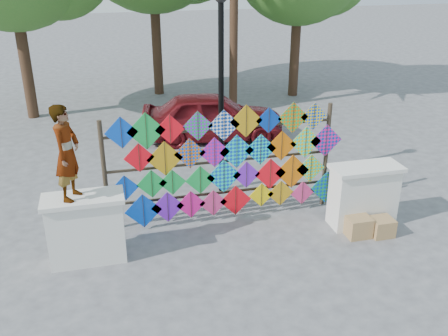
% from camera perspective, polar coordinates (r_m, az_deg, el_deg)
% --- Properties ---
extents(ground, '(80.00, 80.00, 0.00)m').
position_cam_1_polar(ground, '(9.93, 0.79, -7.66)').
color(ground, gray).
rests_on(ground, ground).
extents(parapet_left, '(1.40, 0.65, 1.28)m').
position_cam_1_polar(parapet_left, '(9.19, -15.47, -6.67)').
color(parapet_left, silver).
rests_on(parapet_left, ground).
extents(parapet_right, '(1.40, 0.65, 1.28)m').
position_cam_1_polar(parapet_right, '(10.40, 15.65, -2.98)').
color(parapet_right, silver).
rests_on(parapet_right, ground).
extents(kite_rack, '(5.01, 0.24, 2.42)m').
position_cam_1_polar(kite_rack, '(10.02, 0.42, 0.53)').
color(kite_rack, '#32271B').
rests_on(kite_rack, ground).
extents(vendor_woman, '(0.60, 0.71, 1.65)m').
position_cam_1_polar(vendor_woman, '(8.58, -17.53, 1.67)').
color(vendor_woman, '#99999E').
rests_on(vendor_woman, parapet_left).
extents(sedan, '(4.31, 2.23, 1.40)m').
position_cam_1_polar(sedan, '(14.69, -1.32, 5.95)').
color(sedan, maroon).
rests_on(sedan, ground).
extents(lamppost, '(0.28, 0.28, 4.46)m').
position_cam_1_polar(lamppost, '(10.78, -0.33, 10.41)').
color(lamppost, black).
rests_on(lamppost, ground).
extents(cardboard_box_near, '(0.46, 0.41, 0.41)m').
position_cam_1_polar(cardboard_box_near, '(10.15, 15.06, -6.46)').
color(cardboard_box_near, '#A77951').
rests_on(cardboard_box_near, ground).
extents(cardboard_box_far, '(0.43, 0.39, 0.36)m').
position_cam_1_polar(cardboard_box_far, '(10.31, 17.56, -6.43)').
color(cardboard_box_far, '#A77951').
rests_on(cardboard_box_far, ground).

